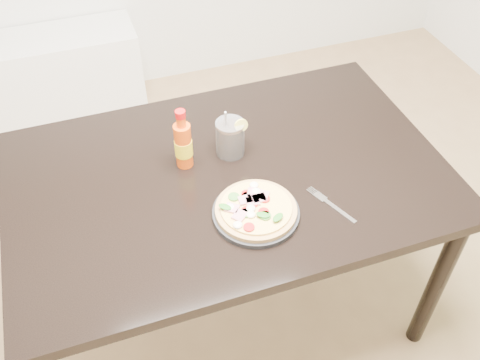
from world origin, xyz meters
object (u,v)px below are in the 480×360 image
object	(u,v)px
pizza	(255,208)
media_console	(12,85)
dining_table	(228,191)
cola_cup	(230,138)
hot_sauce_bottle	(183,144)
fork	(330,204)
plate	(256,213)

from	to	relation	value
pizza	media_console	world-z (taller)	pizza
dining_table	cola_cup	world-z (taller)	cola_cup
hot_sauce_bottle	dining_table	bearing A→B (deg)	-35.77
dining_table	media_console	bearing A→B (deg)	115.93
media_console	fork	bearing A→B (deg)	-60.64
plate	fork	world-z (taller)	plate
cola_cup	fork	bearing A→B (deg)	-57.37
dining_table	cola_cup	xyz separation A→B (m)	(0.04, 0.09, 0.14)
media_console	pizza	bearing A→B (deg)	-66.14
plate	media_console	distance (m)	1.97
pizza	hot_sauce_bottle	size ratio (longest dim) A/B	1.12
media_console	hot_sauce_bottle	bearing A→B (deg)	-66.58
pizza	media_console	xyz separation A→B (m)	(-0.77, 1.74, -0.53)
plate	fork	size ratio (longest dim) A/B	1.44
plate	pizza	xyz separation A→B (m)	(-0.00, 0.00, 0.02)
hot_sauce_bottle	fork	bearing A→B (deg)	-40.94
pizza	fork	xyz separation A→B (m)	(0.23, -0.04, -0.03)
cola_cup	fork	distance (m)	0.39
pizza	hot_sauce_bottle	xyz separation A→B (m)	(-0.14, 0.28, 0.06)
hot_sauce_bottle	fork	size ratio (longest dim) A/B	1.20
hot_sauce_bottle	cola_cup	size ratio (longest dim) A/B	1.17
plate	hot_sauce_bottle	distance (m)	0.33
dining_table	fork	xyz separation A→B (m)	(0.25, -0.23, 0.09)
dining_table	plate	distance (m)	0.22
cola_cup	fork	world-z (taller)	cola_cup
hot_sauce_bottle	media_console	size ratio (longest dim) A/B	0.15
dining_table	media_console	size ratio (longest dim) A/B	1.00
cola_cup	pizza	bearing A→B (deg)	-94.02
plate	media_console	bearing A→B (deg)	113.91
fork	media_console	bearing A→B (deg)	97.00
plate	cola_cup	size ratio (longest dim) A/B	1.40
fork	plate	bearing A→B (deg)	149.05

